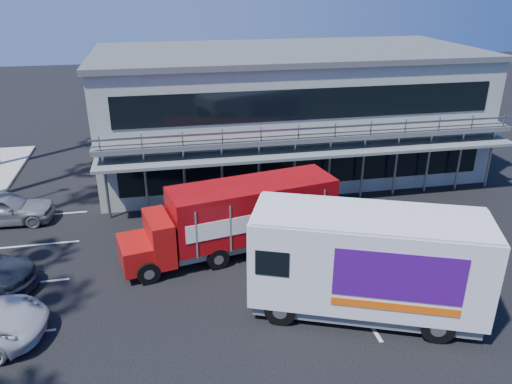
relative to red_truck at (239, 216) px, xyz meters
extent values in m
plane|color=black|center=(1.66, -4.87, -1.72)|extent=(120.00, 120.00, 0.00)
cube|color=gray|center=(4.66, 10.13, 1.78)|extent=(22.00, 10.00, 7.00)
cube|color=#515454|center=(4.66, 10.13, 5.43)|extent=(22.40, 10.40, 0.30)
cube|color=#515454|center=(4.66, 4.53, 1.88)|extent=(22.00, 1.20, 0.25)
cube|color=gray|center=(4.66, 3.98, 2.38)|extent=(22.00, 0.08, 0.90)
cube|color=slate|center=(4.66, 4.23, 1.18)|extent=(22.00, 1.80, 0.15)
cube|color=black|center=(4.66, 5.11, -0.12)|extent=(20.00, 0.06, 1.60)
cube|color=black|center=(4.66, 5.11, 3.48)|extent=(20.00, 0.06, 1.60)
cube|color=#A70F0D|center=(-4.38, -0.89, -0.82)|extent=(1.63, 2.23, 1.08)
cube|color=#A70F0D|center=(-3.41, -0.69, -0.33)|extent=(1.32, 2.38, 1.88)
cube|color=black|center=(-3.41, -0.69, 0.21)|extent=(0.42, 1.88, 0.63)
cube|color=#9C0911|center=(0.63, 0.13, 0.25)|extent=(7.48, 3.62, 2.33)
cube|color=slate|center=(0.63, 0.13, -1.14)|extent=(7.41, 3.29, 0.27)
cube|color=white|center=(0.86, -0.98, 0.16)|extent=(6.48, 1.34, 0.76)
cube|color=white|center=(0.41, 1.24, 0.16)|extent=(6.48, 1.34, 0.76)
cylinder|color=black|center=(-3.92, -1.80, -1.26)|extent=(0.97, 0.46, 0.93)
cylinder|color=black|center=(-4.31, 0.14, -1.26)|extent=(0.97, 0.46, 0.93)
cylinder|color=black|center=(-1.11, -1.23, -1.26)|extent=(0.97, 0.46, 0.93)
cylinder|color=black|center=(-1.50, 0.70, -1.26)|extent=(0.97, 0.46, 0.93)
cylinder|color=black|center=(3.12, -0.38, -1.26)|extent=(0.97, 0.46, 0.93)
cylinder|color=black|center=(2.72, 1.56, -1.26)|extent=(0.97, 0.46, 0.93)
cube|color=silver|center=(3.66, -5.17, 0.50)|extent=(8.41, 5.46, 3.19)
cube|color=slate|center=(3.66, -5.17, -1.27)|extent=(8.02, 5.09, 0.40)
cube|color=black|center=(-0.03, -3.71, 0.84)|extent=(0.88, 2.11, 1.08)
cube|color=silver|center=(3.66, -5.17, 2.13)|extent=(8.25, 5.35, 0.09)
cube|color=#420C73|center=(4.00, -6.79, 0.73)|extent=(3.82, 1.53, 1.71)
cube|color=#420C73|center=(5.01, -4.22, 0.73)|extent=(3.82, 1.53, 1.71)
cube|color=#F2590C|center=(4.00, -6.79, -0.41)|extent=(3.82, 1.52, 0.28)
cylinder|color=black|center=(0.57, -5.25, -1.18)|extent=(1.12, 0.66, 1.09)
cylinder|color=black|center=(1.45, -3.00, -1.18)|extent=(1.12, 0.66, 1.09)
cylinder|color=black|center=(5.44, -7.17, -1.18)|extent=(1.12, 0.66, 1.09)
cylinder|color=black|center=(6.32, -4.92, -1.18)|extent=(1.12, 0.66, 1.09)
imported|color=gray|center=(-10.84, 4.98, -0.93)|extent=(4.73, 2.09, 1.58)
camera|label=1|loc=(-3.03, -19.04, 9.45)|focal=35.00mm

